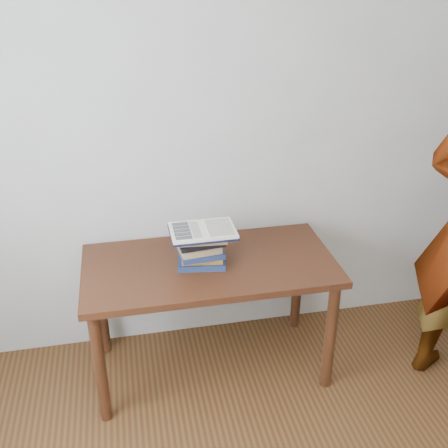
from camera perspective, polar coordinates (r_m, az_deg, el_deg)
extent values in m
cube|color=beige|center=(2.85, -1.77, 10.11)|extent=(3.50, 0.04, 2.60)
cube|color=#3F1F0F|center=(2.76, -1.58, -4.54)|extent=(1.32, 0.66, 0.04)
cylinder|color=#3F1F0F|center=(2.73, -13.33, -15.00)|extent=(0.06, 0.06, 0.67)
cylinder|color=#3F1F0F|center=(2.90, 11.47, -11.89)|extent=(0.06, 0.06, 0.67)
cylinder|color=#3F1F0F|center=(3.15, -13.27, -8.51)|extent=(0.06, 0.06, 0.67)
cylinder|color=#3F1F0F|center=(3.30, 7.99, -6.22)|extent=(0.06, 0.06, 0.67)
cube|color=navy|center=(2.73, -2.44, -3.98)|extent=(0.27, 0.21, 0.03)
cube|color=#AB8E27|center=(2.71, -2.41, -3.42)|extent=(0.23, 0.18, 0.03)
cube|color=navy|center=(2.69, -2.54, -2.97)|extent=(0.23, 0.20, 0.03)
cube|color=tan|center=(2.67, -2.76, -2.47)|extent=(0.22, 0.19, 0.03)
cube|color=black|center=(2.67, -2.60, -1.82)|extent=(0.25, 0.18, 0.03)
cube|color=tan|center=(2.65, -2.44, -1.26)|extent=(0.25, 0.19, 0.03)
cube|color=black|center=(2.64, -2.32, -0.92)|extent=(0.33, 0.23, 0.01)
cube|color=silver|center=(2.62, -4.12, -0.86)|extent=(0.16, 0.22, 0.01)
cube|color=silver|center=(2.65, -0.55, -0.51)|extent=(0.16, 0.22, 0.01)
cylinder|color=silver|center=(2.63, -2.33, -0.71)|extent=(0.01, 0.22, 0.01)
cube|color=black|center=(2.68, -4.82, 0.01)|extent=(0.08, 0.03, 0.00)
cube|color=black|center=(2.65, -4.72, -0.35)|extent=(0.08, 0.03, 0.00)
cube|color=black|center=(2.62, -4.61, -0.73)|extent=(0.08, 0.03, 0.00)
cube|color=black|center=(2.58, -4.50, -1.11)|extent=(0.08, 0.03, 0.00)
cube|color=black|center=(2.55, -4.38, -1.51)|extent=(0.08, 0.03, 0.00)
cube|color=beige|center=(2.62, -3.09, -0.59)|extent=(0.04, 0.18, 0.00)
cube|color=beige|center=(2.64, -0.49, -0.34)|extent=(0.13, 0.19, 0.00)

